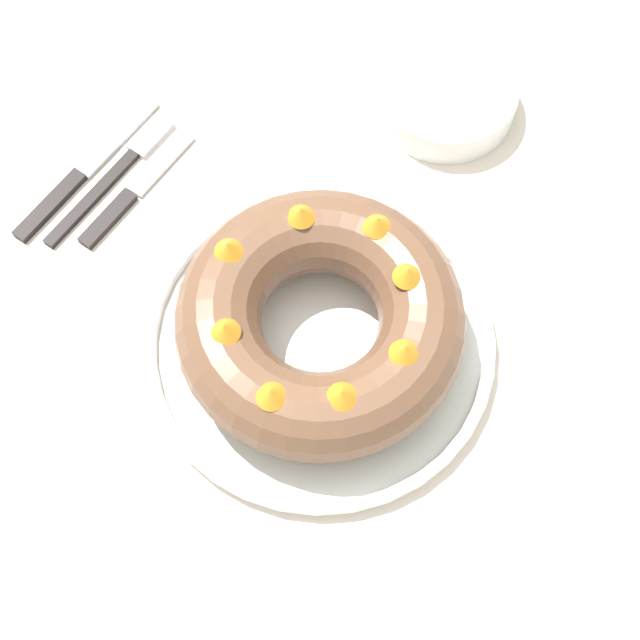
{
  "coord_description": "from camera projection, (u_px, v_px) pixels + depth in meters",
  "views": [
    {
      "loc": [
        0.16,
        -0.25,
        1.52
      ],
      "look_at": [
        -0.02,
        0.01,
        0.8
      ],
      "focal_mm": 50.0,
      "sensor_mm": 36.0,
      "label": 1
    }
  ],
  "objects": [
    {
      "name": "ground_plane",
      "position": [
        328.0,
        526.0,
        1.5
      ],
      "size": [
        8.0,
        8.0,
        0.0
      ],
      "primitive_type": "plane",
      "color": "gray"
    },
    {
      "name": "dining_table",
      "position": [
        333.0,
        399.0,
        0.91
      ],
      "size": [
        1.16,
        1.17,
        0.74
      ],
      "color": "beige",
      "rests_on": "ground_plane"
    },
    {
      "name": "serving_dish",
      "position": [
        320.0,
        341.0,
        0.83
      ],
      "size": [
        0.33,
        0.33,
        0.02
      ],
      "color": "white",
      "rests_on": "dining_table"
    },
    {
      "name": "bundt_cake",
      "position": [
        320.0,
        320.0,
        0.79
      ],
      "size": [
        0.26,
        0.26,
        0.09
      ],
      "color": "brown",
      "rests_on": "serving_dish"
    },
    {
      "name": "fork",
      "position": [
        118.0,
        170.0,
        0.92
      ],
      "size": [
        0.02,
        0.19,
        0.01
      ],
      "rotation": [
        0.0,
        0.0,
        0.08
      ],
      "color": "black",
      "rests_on": "dining_table"
    },
    {
      "name": "serving_knife",
      "position": [
        79.0,
        176.0,
        0.92
      ],
      "size": [
        0.02,
        0.21,
        0.01
      ],
      "rotation": [
        0.0,
        0.0,
        0.1
      ],
      "color": "black",
      "rests_on": "dining_table"
    },
    {
      "name": "cake_knife",
      "position": [
        131.0,
        194.0,
        0.91
      ],
      "size": [
        0.02,
        0.16,
        0.01
      ],
      "rotation": [
        0.0,
        0.0,
        -0.08
      ],
      "color": "black",
      "rests_on": "dining_table"
    },
    {
      "name": "side_bowl",
      "position": [
        446.0,
        96.0,
        0.94
      ],
      "size": [
        0.15,
        0.15,
        0.04
      ],
      "primitive_type": "cylinder",
      "color": "white",
      "rests_on": "dining_table"
    }
  ]
}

